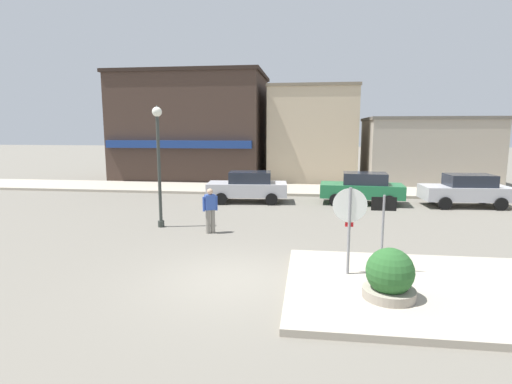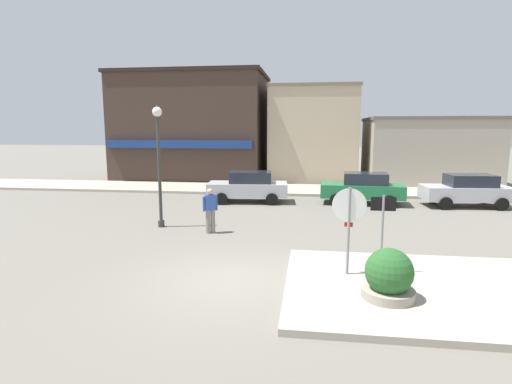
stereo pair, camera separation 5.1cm
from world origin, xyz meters
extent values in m
plane|color=#6B665B|center=(0.00, 0.00, 0.00)|extent=(160.00, 160.00, 0.00)
cube|color=#A89E8C|center=(4.53, -0.17, 0.07)|extent=(6.40, 4.80, 0.15)
cube|color=#A89E8C|center=(0.00, 14.74, 0.07)|extent=(80.00, 4.00, 0.15)
cylinder|color=gray|center=(2.80, 0.42, 1.15)|extent=(0.07, 0.07, 2.30)
cylinder|color=red|center=(2.80, 0.44, 1.87)|extent=(0.76, 0.01, 0.76)
cylinder|color=white|center=(2.80, 0.43, 1.87)|extent=(0.82, 0.01, 0.82)
cube|color=red|center=(2.80, 0.44, 1.39)|extent=(0.20, 0.01, 0.11)
cylinder|color=gray|center=(3.63, 0.64, 1.05)|extent=(0.06, 0.06, 2.10)
cube|color=black|center=(3.63, 0.65, 1.88)|extent=(0.60, 0.01, 0.34)
cube|color=white|center=(3.63, 0.65, 1.88)|extent=(0.54, 0.01, 0.29)
cube|color=black|center=(3.63, 0.66, 1.88)|extent=(0.34, 0.01, 0.08)
cylinder|color=gray|center=(3.53, -0.91, 0.17)|extent=(1.10, 1.10, 0.35)
sphere|color=#285B28|center=(3.53, -0.91, 0.73)|extent=(1.00, 1.00, 1.00)
cylinder|color=#333833|center=(-3.74, 5.01, 2.10)|extent=(0.12, 0.12, 4.20)
cylinder|color=#333833|center=(-3.74, 5.01, 0.12)|extent=(0.24, 0.24, 0.24)
sphere|color=white|center=(-3.74, 5.01, 4.31)|extent=(0.36, 0.36, 0.36)
cone|color=#333833|center=(-3.74, 5.01, 4.45)|extent=(0.32, 0.32, 0.18)
cube|color=#B7B7BC|center=(-1.29, 10.67, 0.67)|extent=(4.14, 2.06, 0.66)
cube|color=#1E232D|center=(-1.14, 10.68, 1.28)|extent=(2.20, 1.58, 0.56)
cylinder|color=black|center=(-2.45, 9.71, 0.30)|extent=(0.61, 0.23, 0.60)
cylinder|color=black|center=(-2.60, 11.40, 0.30)|extent=(0.61, 0.23, 0.60)
cylinder|color=black|center=(0.02, 9.93, 0.30)|extent=(0.61, 0.23, 0.60)
cylinder|color=black|center=(-0.13, 11.63, 0.30)|extent=(0.61, 0.23, 0.60)
cube|color=#1E6B3D|center=(4.42, 10.94, 0.67)|extent=(4.11, 1.98, 0.66)
cube|color=#1E232D|center=(4.57, 10.92, 1.28)|extent=(2.17, 1.54, 0.56)
cylinder|color=black|center=(3.13, 10.17, 0.30)|extent=(0.61, 0.22, 0.60)
cylinder|color=black|center=(3.24, 11.87, 0.30)|extent=(0.61, 0.22, 0.60)
cylinder|color=black|center=(5.60, 10.00, 0.30)|extent=(0.61, 0.22, 0.60)
cylinder|color=black|center=(5.72, 11.70, 0.30)|extent=(0.61, 0.22, 0.60)
cube|color=#B7B7BC|center=(9.26, 10.81, 0.67)|extent=(4.09, 1.94, 0.66)
cube|color=#1E232D|center=(9.41, 10.82, 1.28)|extent=(2.16, 1.52, 0.56)
cylinder|color=black|center=(8.08, 9.88, 0.30)|extent=(0.61, 0.22, 0.60)
cylinder|color=black|center=(7.97, 11.58, 0.30)|extent=(0.61, 0.22, 0.60)
cylinder|color=black|center=(10.55, 10.03, 0.30)|extent=(0.61, 0.22, 0.60)
cylinder|color=black|center=(10.45, 11.73, 0.30)|extent=(0.61, 0.22, 0.60)
cylinder|color=gray|center=(-1.57, 4.42, 0.42)|extent=(0.16, 0.16, 0.85)
cylinder|color=gray|center=(-1.73, 4.33, 0.42)|extent=(0.16, 0.16, 0.85)
cube|color=#3351A8|center=(-1.65, 4.37, 1.12)|extent=(0.42, 0.37, 0.54)
sphere|color=tan|center=(-1.65, 4.37, 1.50)|extent=(0.22, 0.22, 0.22)
cylinder|color=#3351A8|center=(-1.45, 4.49, 1.07)|extent=(0.12, 0.12, 0.52)
cylinder|color=#3351A8|center=(-1.85, 4.26, 1.07)|extent=(0.12, 0.12, 0.52)
cube|color=#3D2D26|center=(-6.88, 20.25, 3.74)|extent=(10.51, 7.02, 7.47)
cube|color=navy|center=(-6.88, 16.59, 2.70)|extent=(9.98, 0.40, 0.50)
cube|color=black|center=(-6.88, 20.25, 7.59)|extent=(10.82, 7.23, 0.24)
cube|color=tan|center=(1.98, 20.89, 3.23)|extent=(6.00, 7.06, 6.46)
cube|color=#716452|center=(1.98, 20.89, 6.56)|extent=(6.12, 7.20, 0.20)
cube|color=#9E9384|center=(9.64, 19.18, 2.14)|extent=(7.88, 5.70, 4.27)
cube|color=#5E584F|center=(9.64, 19.18, 4.37)|extent=(8.04, 5.82, 0.20)
camera|label=1|loc=(1.79, -9.20, 3.66)|focal=28.00mm
camera|label=2|loc=(1.84, -9.20, 3.66)|focal=28.00mm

